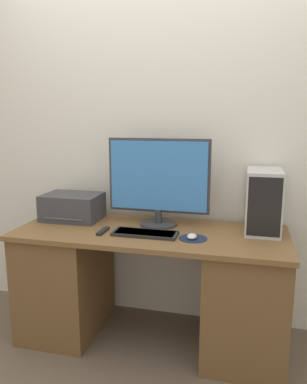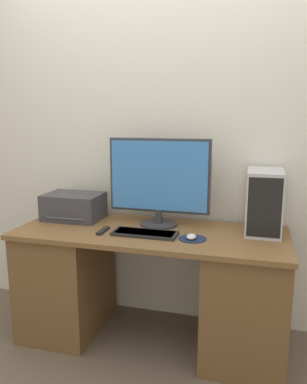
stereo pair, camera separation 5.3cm
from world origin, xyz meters
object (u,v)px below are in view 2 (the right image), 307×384
at_px(remote_control, 103,231).
at_px(printer, 74,206).
at_px(mouse, 191,237).
at_px(computer_tower, 264,201).
at_px(monitor, 159,180).
at_px(keyboard, 145,233).

bearing_deg(remote_control, printer, 143.71).
bearing_deg(remote_control, mouse, -0.05).
bearing_deg(mouse, printer, 165.05).
bearing_deg(computer_tower, mouse, -146.06).
xyz_separation_m(monitor, remote_control, (-0.29, -0.24, -0.29)).
distance_m(keyboard, mouse, 0.28).
height_order(printer, remote_control, printer).
distance_m(printer, remote_control, 0.39).
distance_m(monitor, remote_control, 0.47).
distance_m(mouse, remote_control, 0.54).
xyz_separation_m(printer, remote_control, (0.31, -0.23, -0.08)).
bearing_deg(printer, monitor, 0.99).
xyz_separation_m(keyboard, remote_control, (-0.26, -0.01, -0.00)).
distance_m(monitor, mouse, 0.44).
height_order(mouse, remote_control, mouse).
height_order(keyboard, computer_tower, computer_tower).
height_order(monitor, mouse, monitor).
relative_size(mouse, printer, 0.20).
relative_size(computer_tower, printer, 0.99).
bearing_deg(mouse, computer_tower, 33.94).
xyz_separation_m(mouse, computer_tower, (0.39, 0.26, 0.17)).
bearing_deg(computer_tower, remote_control, -164.26).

